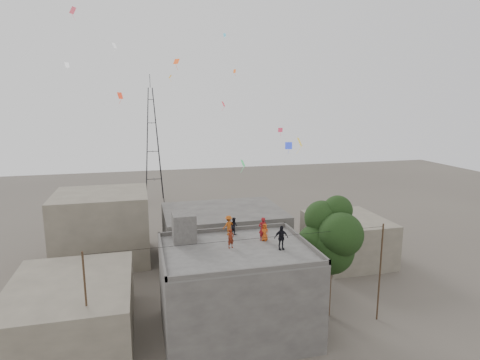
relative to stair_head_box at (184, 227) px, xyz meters
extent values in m
plane|color=#4F4841|center=(3.20, -2.60, -7.10)|extent=(140.00, 140.00, 0.00)
cube|color=#43413F|center=(3.20, -2.60, -4.10)|extent=(10.00, 8.00, 6.00)
cube|color=#4F4C4A|center=(3.20, -2.60, -1.05)|extent=(10.00, 8.00, 0.10)
cube|color=#43413F|center=(3.20, 1.32, -0.85)|extent=(10.00, 0.15, 0.30)
cube|color=#43413F|center=(3.20, -6.53, -0.85)|extent=(10.00, 0.15, 0.30)
cube|color=#43413F|center=(8.12, -2.60, -0.85)|extent=(0.15, 8.00, 0.30)
cube|color=#43413F|center=(-1.72, -2.60, -0.85)|extent=(0.15, 8.00, 0.30)
cube|color=#43413F|center=(0.00, 0.00, 0.00)|extent=(1.60, 1.80, 2.00)
cube|color=#655D50|center=(-7.80, -0.60, -5.10)|extent=(8.00, 10.00, 4.00)
cube|color=#43413F|center=(5.20, 11.40, -4.60)|extent=(12.00, 9.00, 5.00)
cube|color=#655D50|center=(-6.80, 13.40, -3.60)|extent=(9.00, 8.00, 7.00)
cube|color=#655D50|center=(17.20, 7.40, -4.90)|extent=(7.00, 8.00, 4.40)
cylinder|color=black|center=(10.40, -2.10, -5.10)|extent=(0.44, 0.44, 4.00)
cylinder|color=black|center=(10.55, -2.00, -3.50)|extent=(0.64, 0.91, 2.14)
sphere|color=black|center=(10.40, -2.10, -1.90)|extent=(3.60, 3.60, 3.60)
sphere|color=black|center=(11.50, -1.80, -1.10)|extent=(3.00, 3.00, 3.00)
sphere|color=black|center=(9.50, -1.60, -1.50)|extent=(2.80, 2.80, 2.80)
sphere|color=black|center=(10.80, -2.90, -0.50)|extent=(3.20, 3.20, 3.20)
sphere|color=black|center=(10.10, -1.20, 0.30)|extent=(2.60, 2.60, 2.60)
sphere|color=black|center=(11.20, -1.50, 0.90)|extent=(2.20, 2.20, 2.20)
cylinder|color=black|center=(-6.30, -4.10, -3.40)|extent=(0.12, 0.12, 7.40)
cylinder|color=black|center=(13.70, -3.60, -3.40)|extent=(0.12, 0.12, 7.40)
cylinder|color=black|center=(3.70, -3.85, 0.10)|extent=(20.00, 0.52, 0.02)
cylinder|color=black|center=(-1.65, 36.55, 1.90)|extent=(1.27, 1.27, 18.01)
cylinder|color=black|center=(0.05, 36.55, 1.90)|extent=(1.27, 1.27, 18.01)
cylinder|color=black|center=(0.05, 38.25, 1.90)|extent=(1.27, 1.27, 18.01)
cylinder|color=black|center=(-1.65, 38.25, 1.90)|extent=(1.27, 1.27, 18.01)
cube|color=black|center=(-0.80, 37.40, -3.50)|extent=(2.36, 0.08, 0.08)
cube|color=black|center=(-0.80, 37.40, -3.50)|extent=(0.08, 2.36, 0.08)
cube|color=black|center=(-0.80, 37.40, 1.00)|extent=(1.81, 0.08, 0.08)
cube|color=black|center=(-0.80, 37.40, 1.00)|extent=(0.08, 1.81, 0.08)
cube|color=black|center=(-0.80, 37.40, 5.50)|extent=(1.26, 0.08, 0.08)
cube|color=black|center=(-0.80, 37.40, 5.50)|extent=(0.08, 1.26, 0.08)
cube|color=black|center=(-0.80, 37.40, 9.10)|extent=(0.82, 0.08, 0.08)
cube|color=black|center=(-0.80, 37.40, 9.10)|extent=(0.08, 0.82, 0.08)
cylinder|color=black|center=(-0.80, 37.40, 11.90)|extent=(0.08, 0.08, 2.00)
imported|color=maroon|center=(5.47, -1.30, -0.15)|extent=(0.64, 0.44, 1.70)
imported|color=#C34C16|center=(5.59, -1.42, -0.37)|extent=(0.73, 0.71, 1.27)
imported|color=black|center=(3.78, 0.55, -0.36)|extent=(0.72, 0.78, 1.28)
imported|color=black|center=(6.12, -3.38, -0.17)|extent=(0.98, 0.43, 1.66)
imported|color=#AE4C13|center=(3.35, 0.42, -0.25)|extent=(1.09, 0.85, 1.49)
imported|color=maroon|center=(2.91, -2.27, -0.33)|extent=(0.58, 0.48, 1.35)
plane|color=red|center=(-4.02, 3.90, 9.22)|extent=(0.41, 0.47, 0.47)
plane|color=red|center=(4.43, 7.14, 8.59)|extent=(0.24, 0.49, 0.43)
plane|color=#FFAA27|center=(0.24, 11.00, 11.06)|extent=(0.33, 0.40, 0.27)
plane|color=blue|center=(8.87, 2.77, 5.30)|extent=(0.57, 0.17, 0.57)
plane|color=white|center=(-7.97, 7.00, 11.59)|extent=(0.33, 0.39, 0.40)
plane|color=#E85B19|center=(6.66, 12.31, 11.75)|extent=(0.21, 0.34, 0.35)
plane|color=#37CF67|center=(3.78, -2.13, 4.79)|extent=(0.23, 0.49, 0.44)
plane|color=#CD304F|center=(9.85, 7.53, 6.22)|extent=(0.43, 0.17, 0.40)
plane|color=#E14B17|center=(-0.43, -2.49, 11.15)|extent=(0.41, 0.41, 0.31)
plane|color=#4CC1E4|center=(5.77, 12.70, 15.18)|extent=(0.24, 0.29, 0.30)
plane|color=#DA4458|center=(-6.41, 0.45, 14.32)|extent=(0.42, 0.51, 0.38)
plane|color=yellow|center=(8.44, -0.53, 5.92)|extent=(0.37, 0.70, 0.61)
plane|color=white|center=(-4.42, 8.39, 13.31)|extent=(0.39, 0.50, 0.43)
camera|label=1|loc=(-2.79, -27.52, 8.79)|focal=30.00mm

